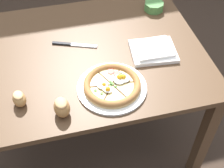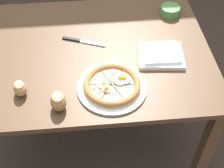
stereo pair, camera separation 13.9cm
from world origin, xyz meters
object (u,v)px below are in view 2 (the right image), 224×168
Objects in this scene: napkin_folded at (161,55)px; knife_main at (83,41)px; dining_table at (92,64)px; bread_piece_mid at (58,101)px; ramekin_bowl at (170,10)px; pizza at (112,85)px; bread_piece_near at (20,88)px.

napkin_folded reaches higher than knife_main.
dining_table is at bearing 166.43° from napkin_folded.
bread_piece_mid is 0.43× the size of knife_main.
bread_piece_mid reaches higher than ramekin_bowl.
dining_table is 0.30m from pizza.
knife_main is (0.12, 0.42, -0.04)m from bread_piece_mid.
bread_piece_near reaches higher than dining_table.
dining_table is at bearing 38.56° from bread_piece_near.
bread_piece_mid reaches higher than bread_piece_near.
napkin_folded is 1.07× the size of knife_main.
bread_piece_mid is at bearing -84.40° from knife_main.
bread_piece_near is 0.39× the size of knife_main.
pizza is 2.74× the size of ramekin_bowl.
dining_table is at bearing 66.28° from bread_piece_mid.
dining_table is 0.44m from bread_piece_near.
knife_main is (-0.50, -0.20, -0.02)m from ramekin_bowl.
knife_main is (-0.12, 0.34, -0.02)m from pizza.
dining_table is 5.35× the size of knife_main.
napkin_folded is 2.77× the size of bread_piece_near.
ramekin_bowl is 0.95m from bread_piece_near.
ramekin_bowl is 0.48× the size of napkin_folded.
ramekin_bowl is at bearing 45.32° from bread_piece_mid.
pizza reaches higher than napkin_folded.
dining_table is 0.13m from knife_main.
napkin_folded is at bearing -13.57° from dining_table.
ramekin_bowl is (0.46, 0.27, 0.12)m from dining_table.
ramekin_bowl is 0.38m from napkin_folded.
pizza reaches higher than dining_table.
ramekin_bowl is 1.20× the size of bread_piece_mid.
bread_piece_mid is at bearing -134.68° from ramekin_bowl.
dining_table is at bearing -39.56° from knife_main.
ramekin_bowl is at bearing 42.80° from knife_main.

